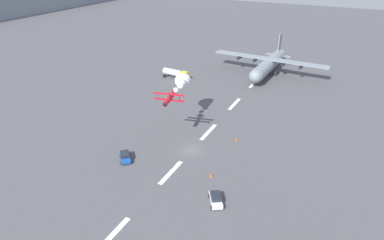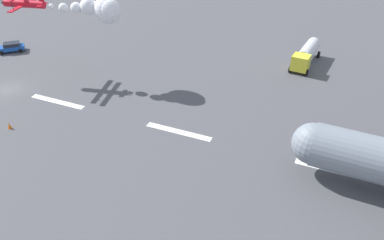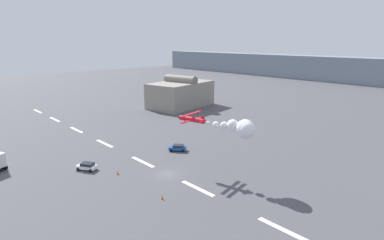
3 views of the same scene
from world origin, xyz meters
name	(u,v)px [view 3 (image 3 of 3)]	position (x,y,z in m)	size (l,w,h in m)	color
ground_plane	(167,174)	(0.00, 0.00, 0.00)	(440.00, 440.00, 0.00)	#4C4C51
runway_stripe_0	(38,111)	(-77.76, 0.00, 0.01)	(8.00, 0.90, 0.01)	white
runway_stripe_1	(55,119)	(-60.48, 0.00, 0.01)	(8.00, 0.90, 0.01)	white
runway_stripe_2	(76,130)	(-43.20, 0.00, 0.01)	(8.00, 0.90, 0.01)	white
runway_stripe_3	(105,143)	(-25.92, 0.00, 0.01)	(8.00, 0.90, 0.01)	white
runway_stripe_4	(143,162)	(-8.64, 0.00, 0.01)	(8.00, 0.90, 0.01)	white
runway_stripe_5	(198,188)	(8.64, 0.00, 0.01)	(8.00, 0.90, 0.01)	white
runway_stripe_6	(283,230)	(25.92, 0.00, 0.01)	(8.00, 0.90, 0.01)	white
stunt_biplane_red	(238,128)	(10.76, 8.01, 10.08)	(16.60, 7.99, 3.57)	red
followme_car_yellow	(87,166)	(-12.49, -10.83, 0.81)	(4.36, 3.65, 1.52)	white
airport_staff_sedan	(178,148)	(-9.09, 10.21, 0.81)	(4.22, 4.07, 1.52)	#194CA5
hangar_building	(181,94)	(-48.98, 44.95, 5.08)	(19.19, 27.76, 12.31)	gray
traffic_cone_near	(118,172)	(-6.38, -7.35, 0.38)	(0.44, 0.44, 0.75)	orange
traffic_cone_far	(162,197)	(7.64, -7.08, 0.38)	(0.44, 0.44, 0.75)	orange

